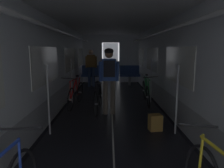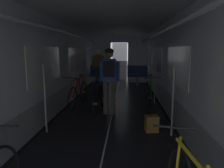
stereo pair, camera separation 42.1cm
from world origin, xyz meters
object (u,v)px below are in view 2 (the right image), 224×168
at_px(bench_seat_far_left, 100,73).
at_px(bicycle_red, 78,93).
at_px(bicycle_green, 149,92).
at_px(bicycle_black_in_aisle, 99,97).
at_px(backpack_on_floor, 152,124).
at_px(person_cyclist_aisle, 109,74).
at_px(bench_seat_far_right, 137,74).
at_px(person_standing_near_bench, 99,65).

xyz_separation_m(bench_seat_far_left, bicycle_red, (-0.17, -3.87, -0.18)).
xyz_separation_m(bench_seat_far_left, bicycle_green, (1.99, -3.58, -0.19)).
relative_size(bench_seat_far_left, bicycle_red, 0.58).
relative_size(bicycle_black_in_aisle, backpack_on_floor, 4.97).
height_order(bicycle_red, person_cyclist_aisle, person_cyclist_aisle).
relative_size(bicycle_green, bicycle_black_in_aisle, 1.00).
relative_size(bench_seat_far_left, backpack_on_floor, 2.89).
xyz_separation_m(bicycle_red, person_cyclist_aisle, (1.00, -0.77, 0.69)).
relative_size(bench_seat_far_left, bench_seat_far_right, 1.00).
distance_m(bench_seat_far_left, backpack_on_floor, 6.07).
bearing_deg(person_cyclist_aisle, bicycle_green, 42.46).
distance_m(bench_seat_far_right, bicycle_red, 4.35).
xyz_separation_m(bicycle_red, bicycle_black_in_aisle, (0.69, -0.50, 0.00)).
relative_size(bench_seat_far_right, backpack_on_floor, 2.89).
relative_size(bicycle_black_in_aisle, person_standing_near_bench, 1.00).
xyz_separation_m(bicycle_red, person_standing_near_bench, (0.17, 3.50, 0.59)).
bearing_deg(bicycle_red, bench_seat_far_left, 87.47).
xyz_separation_m(person_standing_near_bench, backpack_on_floor, (1.80, -5.41, -0.81)).
relative_size(bench_seat_far_right, person_cyclist_aisle, 0.57).
bearing_deg(person_standing_near_bench, bench_seat_far_left, 90.41).
distance_m(bicycle_green, bicycle_black_in_aisle, 1.67).
relative_size(bicycle_red, backpack_on_floor, 4.97).
distance_m(bench_seat_far_right, bicycle_black_in_aisle, 4.56).
height_order(bench_seat_far_right, bicycle_green, bench_seat_far_right).
xyz_separation_m(bench_seat_far_right, person_standing_near_bench, (-1.80, -0.38, 0.41)).
xyz_separation_m(bench_seat_far_left, backpack_on_floor, (1.80, -5.79, -0.40)).
relative_size(bicycle_red, person_cyclist_aisle, 0.98).
height_order(person_cyclist_aisle, bicycle_black_in_aisle, person_cyclist_aisle).
distance_m(bicycle_green, backpack_on_floor, 2.22).
relative_size(bicycle_green, person_standing_near_bench, 1.00).
xyz_separation_m(person_cyclist_aisle, backpack_on_floor, (0.98, -1.15, -0.90)).
distance_m(bicycle_black_in_aisle, person_standing_near_bench, 4.08).
xyz_separation_m(bicycle_green, person_standing_near_bench, (-1.98, 3.20, 0.59)).
distance_m(person_standing_near_bench, backpack_on_floor, 5.76).
relative_size(bicycle_red, bicycle_green, 1.00).
bearing_deg(bench_seat_far_left, bench_seat_far_right, 0.00).
relative_size(bicycle_red, bicycle_black_in_aisle, 1.00).
bearing_deg(bicycle_green, bicycle_red, -172.25).
bearing_deg(person_cyclist_aisle, bench_seat_far_left, 100.09).
height_order(bench_seat_far_left, bicycle_red, bench_seat_far_left).
bearing_deg(bench_seat_far_right, backpack_on_floor, -89.97).
bearing_deg(bench_seat_far_left, backpack_on_floor, -72.70).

